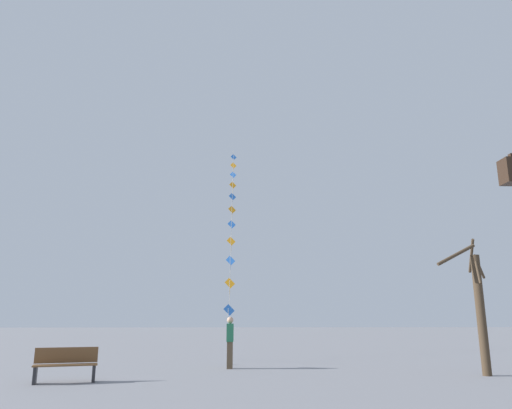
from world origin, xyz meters
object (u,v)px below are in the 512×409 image
at_px(kite_train, 232,216).
at_px(park_bench, 66,365).
at_px(bare_tree, 479,306).
at_px(kite_flyer, 230,341).

distance_m(kite_train, park_bench, 16.89).
bearing_deg(bare_tree, kite_train, 118.82).
relative_size(kite_train, kite_flyer, 10.82).
xyz_separation_m(kite_train, kite_flyer, (-0.05, -11.16, -6.77)).
relative_size(kite_flyer, park_bench, 1.03).
height_order(kite_train, bare_tree, kite_train).
xyz_separation_m(kite_flyer, bare_tree, (7.58, -2.52, 1.11)).
relative_size(kite_train, park_bench, 11.15).
xyz_separation_m(bare_tree, park_bench, (-11.94, -0.94, -1.56)).
bearing_deg(kite_flyer, park_bench, 128.75).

